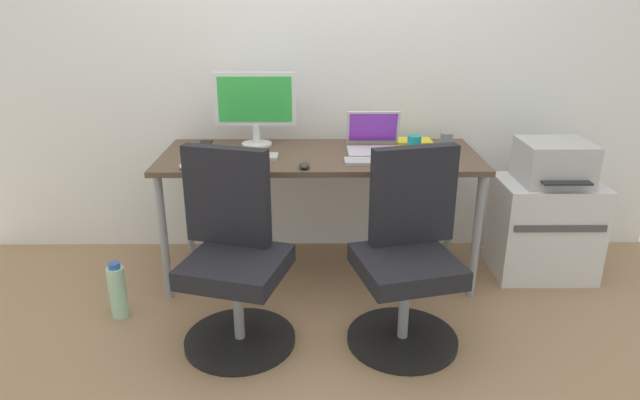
{
  "coord_description": "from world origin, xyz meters",
  "views": [
    {
      "loc": [
        -0.03,
        -3.07,
        1.61
      ],
      "look_at": [
        0.0,
        -0.05,
        0.49
      ],
      "focal_mm": 31.31,
      "sensor_mm": 36.0,
      "label": 1
    }
  ],
  "objects_px": {
    "printer": "(554,162)",
    "office_chair_right": "(408,258)",
    "office_chair_left": "(234,259)",
    "coffee_mug": "(414,143)",
    "water_bottle_on_floor": "(118,291)",
    "side_cabinet": "(544,228)",
    "desktop_monitor": "(255,104)",
    "open_laptop": "(374,142)"
  },
  "relations": [
    {
      "from": "office_chair_right",
      "to": "desktop_monitor",
      "type": "distance_m",
      "value": 1.32
    },
    {
      "from": "printer",
      "to": "open_laptop",
      "type": "distance_m",
      "value": 1.03
    },
    {
      "from": "side_cabinet",
      "to": "water_bottle_on_floor",
      "type": "relative_size",
      "value": 1.88
    },
    {
      "from": "side_cabinet",
      "to": "coffee_mug",
      "type": "xyz_separation_m",
      "value": [
        -0.79,
        0.07,
        0.5
      ]
    },
    {
      "from": "printer",
      "to": "office_chair_right",
      "type": "bearing_deg",
      "value": -144.32
    },
    {
      "from": "coffee_mug",
      "to": "open_laptop",
      "type": "bearing_deg",
      "value": 177.0
    },
    {
      "from": "side_cabinet",
      "to": "open_laptop",
      "type": "relative_size",
      "value": 1.88
    },
    {
      "from": "water_bottle_on_floor",
      "to": "desktop_monitor",
      "type": "distance_m",
      "value": 1.3
    },
    {
      "from": "printer",
      "to": "coffee_mug",
      "type": "distance_m",
      "value": 0.8
    },
    {
      "from": "office_chair_right",
      "to": "water_bottle_on_floor",
      "type": "height_order",
      "value": "office_chair_right"
    },
    {
      "from": "open_laptop",
      "to": "printer",
      "type": "bearing_deg",
      "value": -4.51
    },
    {
      "from": "water_bottle_on_floor",
      "to": "office_chair_left",
      "type": "bearing_deg",
      "value": -16.21
    },
    {
      "from": "office_chair_left",
      "to": "desktop_monitor",
      "type": "bearing_deg",
      "value": 87.7
    },
    {
      "from": "office_chair_left",
      "to": "coffee_mug",
      "type": "xyz_separation_m",
      "value": [
        0.96,
        0.73,
        0.37
      ]
    },
    {
      "from": "side_cabinet",
      "to": "desktop_monitor",
      "type": "height_order",
      "value": "desktop_monitor"
    },
    {
      "from": "office_chair_left",
      "to": "printer",
      "type": "bearing_deg",
      "value": 20.79
    },
    {
      "from": "office_chair_left",
      "to": "office_chair_right",
      "type": "bearing_deg",
      "value": 0.04
    },
    {
      "from": "office_chair_right",
      "to": "water_bottle_on_floor",
      "type": "xyz_separation_m",
      "value": [
        -1.47,
        0.19,
        -0.28
      ]
    },
    {
      "from": "water_bottle_on_floor",
      "to": "desktop_monitor",
      "type": "relative_size",
      "value": 0.65
    },
    {
      "from": "open_laptop",
      "to": "office_chair_left",
      "type": "bearing_deg",
      "value": -134.31
    },
    {
      "from": "water_bottle_on_floor",
      "to": "open_laptop",
      "type": "xyz_separation_m",
      "value": [
        1.38,
        0.56,
        0.66
      ]
    },
    {
      "from": "desktop_monitor",
      "to": "water_bottle_on_floor",
      "type": "bearing_deg",
      "value": -134.3
    },
    {
      "from": "water_bottle_on_floor",
      "to": "coffee_mug",
      "type": "relative_size",
      "value": 3.37
    },
    {
      "from": "office_chair_right",
      "to": "desktop_monitor",
      "type": "relative_size",
      "value": 1.96
    },
    {
      "from": "coffee_mug",
      "to": "water_bottle_on_floor",
      "type": "bearing_deg",
      "value": -161.21
    },
    {
      "from": "coffee_mug",
      "to": "printer",
      "type": "bearing_deg",
      "value": -4.95
    },
    {
      "from": "office_chair_left",
      "to": "office_chair_right",
      "type": "relative_size",
      "value": 1.0
    },
    {
      "from": "office_chair_right",
      "to": "open_laptop",
      "type": "distance_m",
      "value": 0.84
    },
    {
      "from": "office_chair_left",
      "to": "coffee_mug",
      "type": "distance_m",
      "value": 1.26
    },
    {
      "from": "office_chair_right",
      "to": "open_laptop",
      "type": "height_order",
      "value": "open_laptop"
    },
    {
      "from": "office_chair_left",
      "to": "water_bottle_on_floor",
      "type": "xyz_separation_m",
      "value": [
        -0.65,
        0.19,
        -0.28
      ]
    },
    {
      "from": "open_laptop",
      "to": "coffee_mug",
      "type": "height_order",
      "value": "open_laptop"
    },
    {
      "from": "water_bottle_on_floor",
      "to": "coffee_mug",
      "type": "bearing_deg",
      "value": 18.79
    },
    {
      "from": "printer",
      "to": "desktop_monitor",
      "type": "distance_m",
      "value": 1.76
    },
    {
      "from": "coffee_mug",
      "to": "office_chair_left",
      "type": "bearing_deg",
      "value": -142.56
    },
    {
      "from": "office_chair_left",
      "to": "water_bottle_on_floor",
      "type": "bearing_deg",
      "value": 163.79
    },
    {
      "from": "side_cabinet",
      "to": "printer",
      "type": "height_order",
      "value": "printer"
    },
    {
      "from": "office_chair_right",
      "to": "office_chair_left",
      "type": "bearing_deg",
      "value": -179.96
    },
    {
      "from": "desktop_monitor",
      "to": "open_laptop",
      "type": "height_order",
      "value": "desktop_monitor"
    },
    {
      "from": "water_bottle_on_floor",
      "to": "desktop_monitor",
      "type": "xyz_separation_m",
      "value": [
        0.68,
        0.7,
        0.85
      ]
    },
    {
      "from": "side_cabinet",
      "to": "desktop_monitor",
      "type": "xyz_separation_m",
      "value": [
        -1.72,
        0.22,
        0.71
      ]
    },
    {
      "from": "printer",
      "to": "desktop_monitor",
      "type": "bearing_deg",
      "value": 172.64
    }
  ]
}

